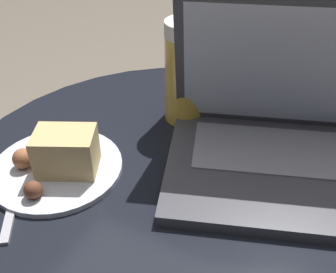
# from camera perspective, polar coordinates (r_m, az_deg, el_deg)

# --- Properties ---
(table) EXTENTS (0.76, 0.76, 0.57)m
(table) POSITION_cam_1_polar(r_m,az_deg,el_deg) (0.72, 2.46, -15.06)
(table) COLOR black
(table) RESTS_ON ground_plane
(napkin) EXTENTS (0.16, 0.12, 0.00)m
(napkin) POSITION_cam_1_polar(r_m,az_deg,el_deg) (0.66, -16.84, -3.14)
(napkin) COLOR white
(napkin) RESTS_ON table
(laptop) EXTENTS (0.42, 0.36, 0.26)m
(laptop) POSITION_cam_1_polar(r_m,az_deg,el_deg) (0.62, 16.55, -0.01)
(laptop) COLOR #47474C
(laptop) RESTS_ON table
(beer_glass) EXTENTS (0.08, 0.08, 0.18)m
(beer_glass) POSITION_cam_1_polar(r_m,az_deg,el_deg) (0.70, 2.67, 9.27)
(beer_glass) COLOR gold
(beer_glass) RESTS_ON table
(snack_plate) EXTENTS (0.20, 0.20, 0.07)m
(snack_plate) POSITION_cam_1_polar(r_m,az_deg,el_deg) (0.62, -15.59, -3.27)
(snack_plate) COLOR silver
(snack_plate) RESTS_ON table
(fork) EXTENTS (0.11, 0.15, 0.00)m
(fork) POSITION_cam_1_polar(r_m,az_deg,el_deg) (0.62, -21.22, -7.32)
(fork) COLOR #B2B2B7
(fork) RESTS_ON table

